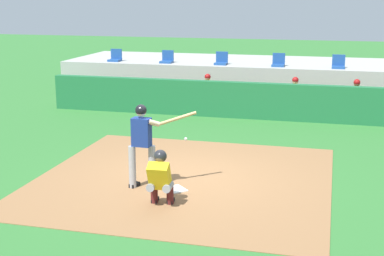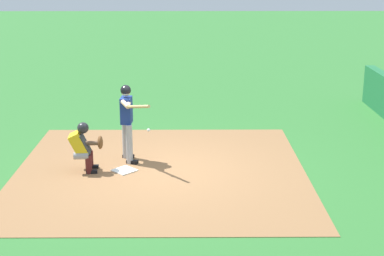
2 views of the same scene
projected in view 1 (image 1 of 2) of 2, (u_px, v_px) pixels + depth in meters
ground_plane at (184, 179)px, 12.29m from camera, size 80.00×80.00×0.00m
dirt_infield at (184, 178)px, 12.29m from camera, size 6.40×6.40×0.01m
home_plate at (174, 190)px, 11.53m from camera, size 0.62×0.62×0.02m
batter_at_plate at (143, 141)px, 11.48m from camera, size 1.32×0.77×1.80m
catcher_crouched at (160, 176)px, 10.59m from camera, size 0.50×1.80×1.13m
dugout_wall at (236, 100)px, 18.26m from camera, size 13.00×0.30×1.20m
dugout_bench at (240, 105)px, 19.29m from camera, size 11.80×0.44×0.45m
dugout_player_0 at (207, 92)px, 19.33m from camera, size 0.49×0.70×1.30m
dugout_player_1 at (294, 96)px, 18.59m from camera, size 0.49×0.70×1.30m
dugout_player_2 at (356, 98)px, 18.10m from camera, size 0.49×0.70×1.30m
stands_platform at (255, 78)px, 22.38m from camera, size 15.00×4.40×1.40m
stadium_seat_0 at (115, 58)px, 22.07m from camera, size 0.46×0.46×0.48m
stadium_seat_1 at (167, 59)px, 21.54m from camera, size 0.46×0.46×0.48m
stadium_seat_2 at (221, 61)px, 21.02m from camera, size 0.46×0.46×0.48m
stadium_seat_3 at (278, 63)px, 20.49m from camera, size 0.46×0.46×0.48m
stadium_seat_4 at (338, 64)px, 19.96m from camera, size 0.46×0.46×0.48m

